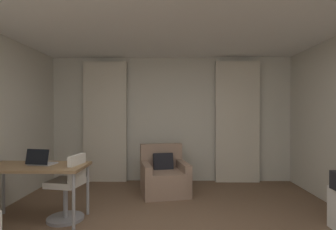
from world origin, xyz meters
TOP-DOWN VIEW (x-y plane):
  - wall_window at (0.00, 3.03)m, footprint 5.12×0.06m
  - curtain_left_panel at (-1.38, 2.90)m, footprint 0.90×0.06m
  - curtain_right_panel at (1.38, 2.90)m, footprint 0.90×0.06m
  - armchair at (-0.12, 2.14)m, footprint 0.94×0.98m
  - desk at (-1.77, 0.85)m, footprint 1.31×0.63m
  - desk_chair at (-1.36, 0.91)m, footprint 0.48×0.48m
  - laptop at (-1.71, 0.88)m, footprint 0.36×0.30m

SIDE VIEW (x-z plane):
  - armchair at x=-0.12m, z-range -0.14..0.70m
  - desk_chair at x=-1.36m, z-range -0.05..0.83m
  - desk at x=-1.77m, z-range 0.31..1.05m
  - laptop at x=-1.71m, z-range 0.68..0.90m
  - curtain_left_panel at x=-1.38m, z-range 0.00..2.50m
  - curtain_right_panel at x=1.38m, z-range 0.00..2.50m
  - wall_window at x=0.00m, z-range 0.00..2.60m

